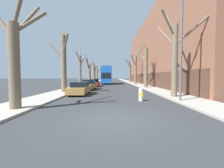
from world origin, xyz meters
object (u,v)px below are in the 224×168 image
at_px(street_tree_left_5, 97,73).
at_px(street_tree_right_1, 145,66).
at_px(street_tree_left_4, 94,74).
at_px(lamp_post, 180,37).
at_px(street_tree_left_2, 80,69).
at_px(parked_car_2, 94,83).
at_px(street_tree_left_0, 16,57).
at_px(street_tree_right_0, 175,55).
at_px(double_decker_bus, 107,74).
at_px(street_tree_right_2, 135,68).
at_px(street_tree_right_3, 130,72).
at_px(traffic_bollard, 141,95).
at_px(parked_car_0, 80,88).
at_px(street_tree_left_3, 89,73).
at_px(street_tree_left_1, 63,62).
at_px(parked_car_1, 89,85).

bearing_deg(street_tree_left_5, street_tree_right_1, -68.54).
relative_size(street_tree_left_4, lamp_post, 0.78).
relative_size(street_tree_right_1, lamp_post, 0.82).
height_order(street_tree_left_2, parked_car_2, street_tree_left_2).
height_order(street_tree_left_0, street_tree_right_0, street_tree_right_0).
bearing_deg(street_tree_left_5, street_tree_right_0, -74.57).
bearing_deg(double_decker_bus, street_tree_left_0, -97.45).
distance_m(street_tree_right_2, street_tree_right_3, 10.67).
height_order(street_tree_left_4, traffic_bollard, street_tree_left_4).
bearing_deg(parked_car_0, street_tree_left_4, 93.94).
bearing_deg(double_decker_bus, street_tree_left_4, 127.02).
height_order(street_tree_right_1, parked_car_0, street_tree_right_1).
distance_m(street_tree_left_2, parked_car_0, 10.53).
bearing_deg(street_tree_right_3, street_tree_left_0, -105.92).
xyz_separation_m(street_tree_left_4, lamp_post, (10.23, -33.02, 2.06)).
relative_size(street_tree_left_4, street_tree_right_1, 0.95).
relative_size(street_tree_left_3, double_decker_bus, 0.61).
distance_m(street_tree_left_1, parked_car_0, 3.97).
height_order(double_decker_bus, lamp_post, lamp_post).
xyz_separation_m(street_tree_left_3, street_tree_right_3, (10.77, 11.55, 0.40)).
xyz_separation_m(lamp_post, traffic_bollard, (-2.71, 0.45, -4.25)).
relative_size(street_tree_left_1, street_tree_right_1, 1.08).
bearing_deg(street_tree_right_2, street_tree_right_3, 90.16).
height_order(street_tree_left_3, parked_car_2, street_tree_left_3).
bearing_deg(parked_car_1, lamp_post, -52.77).
xyz_separation_m(street_tree_left_1, street_tree_left_4, (0.23, 26.78, -0.89)).
bearing_deg(street_tree_left_1, street_tree_right_3, 69.09).
relative_size(street_tree_left_5, traffic_bollard, 7.42).
relative_size(street_tree_right_3, double_decker_bus, 0.70).
bearing_deg(street_tree_left_5, street_tree_left_1, -90.39).
xyz_separation_m(street_tree_right_0, parked_car_0, (-8.82, 2.41, -3.12)).
distance_m(street_tree_right_3, parked_car_2, 20.05).
height_order(street_tree_left_1, street_tree_left_4, street_tree_left_1).
bearing_deg(street_tree_left_1, parked_car_1, 64.77).
relative_size(street_tree_left_4, parked_car_0, 1.51).
bearing_deg(street_tree_left_0, street_tree_right_1, 57.01).
bearing_deg(street_tree_right_1, parked_car_2, 158.39).
xyz_separation_m(street_tree_right_1, lamp_post, (-0.55, -13.89, 1.05)).
height_order(street_tree_left_5, street_tree_right_0, street_tree_right_0).
height_order(street_tree_left_2, street_tree_left_3, street_tree_left_2).
xyz_separation_m(street_tree_left_1, parked_car_0, (2.18, -1.57, -2.92)).
height_order(parked_car_0, parked_car_2, parked_car_2).
distance_m(street_tree_left_5, parked_car_1, 30.55).
bearing_deg(traffic_bollard, double_decker_bus, 97.34).
bearing_deg(street_tree_left_5, street_tree_right_2, -57.03).
xyz_separation_m(street_tree_right_3, double_decker_bus, (-6.82, -7.48, -0.69)).
distance_m(street_tree_left_0, street_tree_left_5, 43.91).
height_order(street_tree_left_2, street_tree_right_2, street_tree_right_2).
bearing_deg(street_tree_right_3, parked_car_1, -110.05).
bearing_deg(street_tree_right_2, lamp_post, -91.47).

